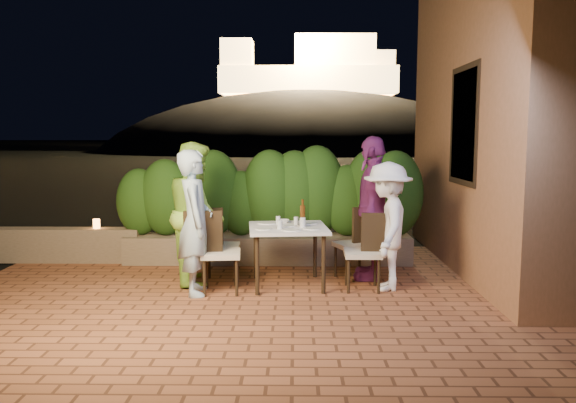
{
  "coord_description": "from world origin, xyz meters",
  "views": [
    {
      "loc": [
        0.61,
        -5.86,
        1.88
      ],
      "look_at": [
        0.51,
        1.09,
        1.05
      ],
      "focal_mm": 35.0,
      "sensor_mm": 36.0,
      "label": 1
    }
  ],
  "objects_px": {
    "beer_bottle": "(303,213)",
    "chair_left_front": "(221,252)",
    "chair_right_front": "(363,252)",
    "chair_left_back": "(222,245)",
    "dining_table": "(288,256)",
    "diner_green": "(196,213)",
    "bowl": "(283,221)",
    "parapet_lamp": "(97,224)",
    "diner_purple": "(373,208)",
    "diner_blue": "(195,223)",
    "diner_white": "(387,226)",
    "chair_right_back": "(354,243)"
  },
  "relations": [
    {
      "from": "bowl",
      "to": "diner_purple",
      "type": "distance_m",
      "value": 1.17
    },
    {
      "from": "bowl",
      "to": "chair_left_front",
      "type": "relative_size",
      "value": 0.16
    },
    {
      "from": "chair_left_back",
      "to": "diner_purple",
      "type": "relative_size",
      "value": 0.52
    },
    {
      "from": "diner_blue",
      "to": "parapet_lamp",
      "type": "relative_size",
      "value": 12.21
    },
    {
      "from": "bowl",
      "to": "chair_left_front",
      "type": "bearing_deg",
      "value": -140.26
    },
    {
      "from": "bowl",
      "to": "chair_right_front",
      "type": "xyz_separation_m",
      "value": [
        0.97,
        -0.48,
        -0.3
      ]
    },
    {
      "from": "dining_table",
      "to": "diner_white",
      "type": "xyz_separation_m",
      "value": [
        1.21,
        -0.13,
        0.4
      ]
    },
    {
      "from": "chair_left_back",
      "to": "diner_white",
      "type": "height_order",
      "value": "diner_white"
    },
    {
      "from": "chair_left_back",
      "to": "diner_white",
      "type": "bearing_deg",
      "value": -11.04
    },
    {
      "from": "bowl",
      "to": "chair_right_back",
      "type": "bearing_deg",
      "value": 2.64
    },
    {
      "from": "chair_right_front",
      "to": "bowl",
      "type": "bearing_deg",
      "value": -24.93
    },
    {
      "from": "chair_left_front",
      "to": "parapet_lamp",
      "type": "relative_size",
      "value": 7.04
    },
    {
      "from": "beer_bottle",
      "to": "chair_right_back",
      "type": "height_order",
      "value": "beer_bottle"
    },
    {
      "from": "parapet_lamp",
      "to": "dining_table",
      "type": "bearing_deg",
      "value": -24.58
    },
    {
      "from": "diner_green",
      "to": "diner_blue",
      "type": "bearing_deg",
      "value": 176.26
    },
    {
      "from": "chair_left_front",
      "to": "diner_green",
      "type": "distance_m",
      "value": 0.73
    },
    {
      "from": "diner_green",
      "to": "diner_purple",
      "type": "bearing_deg",
      "value": -97.25
    },
    {
      "from": "bowl",
      "to": "beer_bottle",
      "type": "bearing_deg",
      "value": -46.75
    },
    {
      "from": "beer_bottle",
      "to": "chair_left_back",
      "type": "height_order",
      "value": "beer_bottle"
    },
    {
      "from": "beer_bottle",
      "to": "chair_right_front",
      "type": "bearing_deg",
      "value": -16.46
    },
    {
      "from": "dining_table",
      "to": "diner_green",
      "type": "xyz_separation_m",
      "value": [
        -1.17,
        0.18,
        0.52
      ]
    },
    {
      "from": "dining_table",
      "to": "diner_purple",
      "type": "bearing_deg",
      "value": 19.02
    },
    {
      "from": "chair_right_front",
      "to": "diner_blue",
      "type": "height_order",
      "value": "diner_blue"
    },
    {
      "from": "chair_right_front",
      "to": "chair_left_back",
      "type": "bearing_deg",
      "value": -9.61
    },
    {
      "from": "chair_right_back",
      "to": "chair_left_back",
      "type": "bearing_deg",
      "value": -15.65
    },
    {
      "from": "bowl",
      "to": "chair_right_front",
      "type": "distance_m",
      "value": 1.12
    },
    {
      "from": "chair_left_front",
      "to": "parapet_lamp",
      "type": "height_order",
      "value": "chair_left_front"
    },
    {
      "from": "bowl",
      "to": "diner_green",
      "type": "distance_m",
      "value": 1.12
    },
    {
      "from": "beer_bottle",
      "to": "chair_left_front",
      "type": "bearing_deg",
      "value": -160.48
    },
    {
      "from": "beer_bottle",
      "to": "chair_left_front",
      "type": "relative_size",
      "value": 0.34
    },
    {
      "from": "dining_table",
      "to": "diner_blue",
      "type": "relative_size",
      "value": 0.56
    },
    {
      "from": "diner_green",
      "to": "beer_bottle",
      "type": "bearing_deg",
      "value": -107.9
    },
    {
      "from": "diner_green",
      "to": "parapet_lamp",
      "type": "xyz_separation_m",
      "value": [
        -1.69,
        1.13,
        -0.33
      ]
    },
    {
      "from": "beer_bottle",
      "to": "chair_right_back",
      "type": "bearing_deg",
      "value": 24.23
    },
    {
      "from": "diner_blue",
      "to": "diner_purple",
      "type": "height_order",
      "value": "diner_purple"
    },
    {
      "from": "chair_left_back",
      "to": "diner_white",
      "type": "distance_m",
      "value": 2.1
    },
    {
      "from": "diner_green",
      "to": "parapet_lamp",
      "type": "height_order",
      "value": "diner_green"
    },
    {
      "from": "diner_white",
      "to": "bowl",
      "type": "bearing_deg",
      "value": -99.95
    },
    {
      "from": "diner_white",
      "to": "dining_table",
      "type": "bearing_deg",
      "value": -87.15
    },
    {
      "from": "parapet_lamp",
      "to": "chair_right_back",
      "type": "bearing_deg",
      "value": -14.45
    },
    {
      "from": "chair_right_front",
      "to": "diner_purple",
      "type": "distance_m",
      "value": 0.74
    },
    {
      "from": "dining_table",
      "to": "diner_blue",
      "type": "distance_m",
      "value": 1.24
    },
    {
      "from": "parapet_lamp",
      "to": "chair_right_front",
      "type": "bearing_deg",
      "value": -21.41
    },
    {
      "from": "chair_left_front",
      "to": "chair_left_back",
      "type": "distance_m",
      "value": 0.47
    },
    {
      "from": "beer_bottle",
      "to": "chair_left_front",
      "type": "distance_m",
      "value": 1.12
    },
    {
      "from": "beer_bottle",
      "to": "diner_blue",
      "type": "distance_m",
      "value": 1.33
    },
    {
      "from": "dining_table",
      "to": "diner_green",
      "type": "relative_size",
      "value": 0.53
    },
    {
      "from": "chair_left_back",
      "to": "diner_green",
      "type": "bearing_deg",
      "value": 175.14
    },
    {
      "from": "dining_table",
      "to": "parapet_lamp",
      "type": "xyz_separation_m",
      "value": [
        -2.85,
        1.31,
        0.2
      ]
    },
    {
      "from": "chair_left_back",
      "to": "diner_white",
      "type": "relative_size",
      "value": 0.62
    }
  ]
}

